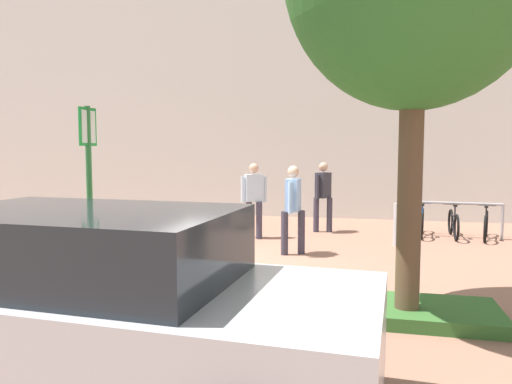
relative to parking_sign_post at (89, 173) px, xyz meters
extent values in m
plane|color=#936651|center=(1.45, 2.03, -1.70)|extent=(60.00, 60.00, 0.00)
cube|color=silver|center=(1.45, 9.18, 3.30)|extent=(28.00, 1.20, 10.00)
cube|color=#336028|center=(1.79, 0.00, -1.62)|extent=(7.00, 1.10, 0.16)
cylinder|color=brown|center=(4.21, -0.12, -0.24)|extent=(0.28, 0.28, 2.91)
cylinder|color=#2D7238|center=(0.00, 0.00, -0.39)|extent=(0.08, 0.08, 2.61)
cube|color=#198C33|center=(0.00, 0.00, 0.63)|extent=(0.05, 0.36, 0.52)
cube|color=white|center=(0.00, 0.00, 0.63)|extent=(0.05, 0.30, 0.44)
torus|color=black|center=(-0.57, 0.15, -1.37)|extent=(0.66, 0.15, 0.66)
torus|color=black|center=(0.44, 0.01, -1.37)|extent=(0.66, 0.15, 0.66)
cylinder|color=#194CA5|center=(-0.07, 0.08, -1.15)|extent=(0.83, 0.16, 0.04)
cylinder|color=#194CA5|center=(0.03, 0.06, -1.40)|extent=(0.60, 0.12, 0.44)
cylinder|color=#194CA5|center=(-0.25, 0.11, -1.03)|extent=(0.04, 0.04, 0.28)
cube|color=black|center=(-0.25, 0.11, -0.87)|extent=(0.21, 0.11, 0.05)
cylinder|color=#194CA5|center=(0.31, 0.02, -0.89)|extent=(0.10, 0.42, 0.04)
cylinder|color=#99999E|center=(4.65, 6.02, -1.30)|extent=(0.06, 0.06, 0.80)
cylinder|color=#99999E|center=(6.69, 5.84, -1.30)|extent=(0.06, 0.06, 0.80)
cylinder|color=#99999E|center=(5.67, 5.93, -0.90)|extent=(2.05, 0.23, 0.06)
torus|color=black|center=(4.93, 5.50, -1.40)|extent=(0.12, 0.61, 0.61)
torus|color=black|center=(5.04, 6.43, -1.40)|extent=(0.12, 0.61, 0.61)
cylinder|color=#194CA5|center=(4.99, 5.97, -1.19)|extent=(0.12, 0.77, 0.03)
cylinder|color=#194CA5|center=(5.00, 6.06, -1.43)|extent=(0.10, 0.56, 0.40)
cylinder|color=#194CA5|center=(4.97, 5.80, -1.08)|extent=(0.03, 0.03, 0.26)
cube|color=black|center=(4.97, 5.80, -0.94)|extent=(0.09, 0.19, 0.05)
cylinder|color=#194CA5|center=(5.03, 6.32, -0.95)|extent=(0.39, 0.08, 0.04)
torus|color=black|center=(5.66, 5.44, -1.40)|extent=(0.07, 0.61, 0.61)
torus|color=black|center=(5.68, 6.38, -1.40)|extent=(0.07, 0.61, 0.61)
cylinder|color=black|center=(5.67, 5.91, -1.19)|extent=(0.05, 0.77, 0.03)
cylinder|color=black|center=(5.67, 6.00, -1.43)|extent=(0.04, 0.56, 0.40)
cylinder|color=black|center=(5.66, 5.74, -1.08)|extent=(0.03, 0.03, 0.26)
cube|color=black|center=(5.66, 5.74, -0.94)|extent=(0.08, 0.19, 0.05)
cylinder|color=black|center=(5.68, 6.26, -0.95)|extent=(0.39, 0.04, 0.04)
torus|color=black|center=(6.24, 5.38, -1.40)|extent=(0.20, 0.60, 0.61)
torus|color=black|center=(6.46, 6.29, -1.40)|extent=(0.20, 0.60, 0.61)
cylinder|color=black|center=(6.35, 5.84, -1.19)|extent=(0.21, 0.76, 0.03)
cylinder|color=black|center=(6.37, 5.93, -1.43)|extent=(0.16, 0.55, 0.40)
cylinder|color=black|center=(6.31, 5.67, -1.08)|extent=(0.03, 0.03, 0.26)
cube|color=black|center=(6.31, 5.67, -0.94)|extent=(0.12, 0.20, 0.05)
cylinder|color=black|center=(6.43, 6.18, -0.95)|extent=(0.38, 0.13, 0.04)
cylinder|color=#ADADB2|center=(4.35, 4.62, -1.25)|extent=(0.16, 0.16, 0.90)
cylinder|color=#383342|center=(2.81, 6.04, -1.27)|extent=(0.14, 0.14, 0.85)
cylinder|color=#383342|center=(2.49, 5.99, -1.27)|extent=(0.14, 0.14, 0.85)
cube|color=#2D2D38|center=(2.65, 6.01, -0.54)|extent=(0.39, 0.46, 0.62)
cylinder|color=#2D2D38|center=(2.76, 6.25, -0.57)|extent=(0.09, 0.09, 0.59)
cylinder|color=#2D2D38|center=(2.54, 5.78, -0.57)|extent=(0.09, 0.09, 0.59)
sphere|color=tan|center=(2.65, 6.01, -0.09)|extent=(0.22, 0.22, 0.22)
cylinder|color=#383342|center=(1.33, 4.73, -1.27)|extent=(0.14, 0.14, 0.85)
cylinder|color=#383342|center=(1.06, 4.87, -1.27)|extent=(0.14, 0.14, 0.85)
cube|color=silver|center=(1.19, 4.80, -0.54)|extent=(0.47, 0.40, 0.62)
cylinder|color=silver|center=(1.42, 4.92, -0.57)|extent=(0.09, 0.09, 0.59)
cylinder|color=silver|center=(0.96, 4.68, -0.57)|extent=(0.09, 0.09, 0.59)
sphere|color=tan|center=(1.19, 4.80, -0.09)|extent=(0.22, 0.22, 0.22)
cylinder|color=#383342|center=(2.18, 3.18, -1.27)|extent=(0.14, 0.14, 0.85)
cylinder|color=#383342|center=(2.48, 3.34, -1.27)|extent=(0.14, 0.14, 0.85)
cube|color=#8CB2E5|center=(2.33, 3.26, -0.54)|extent=(0.26, 0.41, 0.62)
cylinder|color=#8CB2E5|center=(2.32, 3.00, -0.57)|extent=(0.09, 0.09, 0.59)
cylinder|color=#8CB2E5|center=(2.35, 3.52, -0.57)|extent=(0.09, 0.09, 0.59)
sphere|color=tan|center=(2.33, 3.26, -0.09)|extent=(0.22, 0.22, 0.22)
cube|color=#B7B7BC|center=(1.72, -2.56, -1.10)|extent=(4.40, 2.04, 0.76)
cube|color=#1E2328|center=(1.52, -2.55, -0.44)|extent=(2.49, 1.72, 0.56)
cylinder|color=black|center=(3.23, -1.74, -1.38)|extent=(0.65, 0.26, 0.64)
cylinder|color=black|center=(0.31, -1.57, -1.38)|extent=(0.65, 0.26, 0.64)
camera|label=1|loc=(3.75, -6.00, 0.31)|focal=34.26mm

